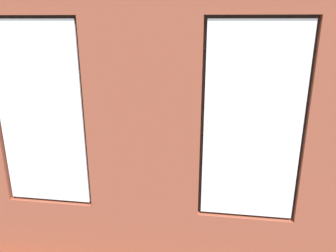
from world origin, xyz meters
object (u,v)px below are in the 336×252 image
couch_by_window (90,202)px  potted_plant_by_left_couch (265,126)px  coffee_table (166,148)px  papasan_chair (152,121)px  media_console (49,143)px  couch_left (297,156)px  remote_silver (190,143)px  potted_plant_between_couches (204,178)px  tv_flatscreen (45,108)px  candle_jar (171,145)px  potted_plant_near_tv (49,151)px  potted_plant_corner_near_left (288,123)px  cup_ceramic (140,144)px  potted_plant_foreground_right (90,109)px  remote_gray (157,143)px  table_plant_small (166,139)px

couch_by_window → potted_plant_by_left_couch: size_ratio=3.21×
coffee_table → papasan_chair: papasan_chair is taller
media_console → potted_plant_by_left_couch: potted_plant_by_left_couch is taller
couch_left → remote_silver: bearing=-95.7°
potted_plant_between_couches → tv_flatscreen: bearing=-32.8°
couch_left → candle_jar: 2.24m
couch_by_window → potted_plant_near_tv: potted_plant_near_tv is taller
potted_plant_corner_near_left → potted_plant_near_tv: size_ratio=0.87×
couch_left → candle_jar: couch_left is taller
cup_ceramic → remote_silver: cup_ceramic is taller
couch_by_window → remote_silver: bearing=-120.1°
cup_ceramic → media_console: media_console is taller
potted_plant_near_tv → remote_silver: bearing=-157.3°
media_console → potted_plant_near_tv: size_ratio=1.31×
tv_flatscreen → potted_plant_foreground_right: (-0.30, -1.49, -0.39)m
couch_by_window → cup_ceramic: bearing=-99.4°
media_console → potted_plant_between_couches: 3.76m
couch_by_window → remote_gray: 2.05m
remote_silver → tv_flatscreen: 2.86m
media_console → papasan_chair: size_ratio=0.95×
couch_left → coffee_table: couch_left is taller
tv_flatscreen → potted_plant_near_tv: bearing=118.8°
candle_jar → coffee_table: bearing=-47.0°
coffee_table → potted_plant_between_couches: potted_plant_between_couches is taller
potted_plant_by_left_couch → papasan_chair: bearing=0.6°
remote_gray → potted_plant_corner_near_left: size_ratio=0.23×
candle_jar → potted_plant_by_left_couch: potted_plant_by_left_couch is taller
remote_silver → media_console: media_console is taller
potted_plant_foreground_right → remote_gray: bearing=140.0°
couch_left → potted_plant_between_couches: bearing=-44.2°
remote_silver → potted_plant_by_left_couch: 1.99m
papasan_chair → potted_plant_foreground_right: 1.60m
candle_jar → potted_plant_by_left_couch: 2.40m
couch_by_window → potted_plant_by_left_couch: couch_by_window is taller
cup_ceramic → potted_plant_corner_near_left: (-2.95, -1.86, -0.04)m
potted_plant_corner_near_left → potted_plant_near_tv: 5.02m
remote_gray → potted_plant_by_left_couch: (-2.13, -1.33, -0.01)m
coffee_table → potted_plant_by_left_couch: size_ratio=2.35×
remote_gray → media_console: 2.20m
cup_ceramic → papasan_chair: (0.06, -1.53, -0.04)m
candle_jar → couch_by_window: bearing=63.7°
media_console → potted_plant_foreground_right: bearing=-101.2°
table_plant_small → potted_plant_near_tv: bearing=23.6°
candle_jar → table_plant_small: table_plant_small is taller
papasan_chair → potted_plant_near_tv: bearing=59.2°
table_plant_small → media_console: bearing=-4.8°
remote_gray → potted_plant_near_tv: size_ratio=0.20×
media_console → potted_plant_foreground_right: size_ratio=1.03×
couch_left → potted_plant_near_tv: bearing=-82.4°
coffee_table → potted_plant_between_couches: 2.00m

